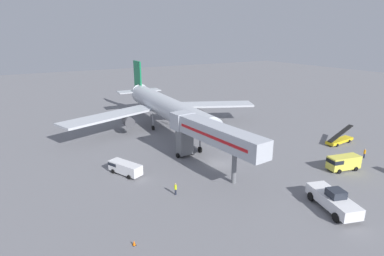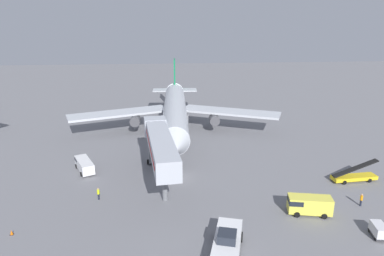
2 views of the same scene
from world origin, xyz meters
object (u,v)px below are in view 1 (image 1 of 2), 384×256
at_px(ground_crew_worker_midground, 176,189).
at_px(airplane_at_gate, 165,107).
at_px(pushback_tug, 333,200).
at_px(safety_cone_alpha, 134,243).
at_px(belt_loader_truck, 340,140).
at_px(jet_bridge, 209,134).
at_px(ground_crew_worker_foreground, 365,153).
at_px(service_van_outer_left, 124,167).
at_px(service_van_near_center, 343,162).

bearing_deg(ground_crew_worker_midground, airplane_at_gate, 67.27).
distance_m(pushback_tug, safety_cone_alpha, 23.73).
xyz_separation_m(pushback_tug, belt_loader_truck, (21.93, 14.68, -0.52)).
distance_m(jet_bridge, safety_cone_alpha, 21.06).
bearing_deg(ground_crew_worker_foreground, service_van_outer_left, 158.90).
xyz_separation_m(pushback_tug, ground_crew_worker_foreground, (18.88, 7.79, -0.38)).
height_order(pushback_tug, ground_crew_worker_foreground, pushback_tug).
bearing_deg(ground_crew_worker_midground, ground_crew_worker_foreground, -8.20).
xyz_separation_m(service_van_near_center, ground_crew_worker_midground, (-26.10, 5.99, -0.41)).
bearing_deg(service_van_outer_left, belt_loader_truck, -10.56).
bearing_deg(belt_loader_truck, service_van_outer_left, 169.44).
bearing_deg(ground_crew_worker_foreground, ground_crew_worker_midground, 171.80).
relative_size(jet_bridge, ground_crew_worker_foreground, 11.70).
distance_m(jet_bridge, pushback_tug, 19.16).
bearing_deg(ground_crew_worker_foreground, service_van_near_center, -171.38).
bearing_deg(ground_crew_worker_foreground, pushback_tug, -157.58).
bearing_deg(service_van_outer_left, pushback_tug, -50.20).
bearing_deg(service_van_near_center, jet_bridge, 148.93).
bearing_deg(pushback_tug, airplane_at_gate, 94.74).
bearing_deg(ground_crew_worker_midground, service_van_near_center, -12.92).
relative_size(belt_loader_truck, ground_crew_worker_midground, 4.09).
bearing_deg(belt_loader_truck, ground_crew_worker_foreground, -113.85).
bearing_deg(jet_bridge, ground_crew_worker_foreground, -20.75).
relative_size(belt_loader_truck, service_van_outer_left, 1.16).
relative_size(service_van_outer_left, safety_cone_alpha, 10.48).
bearing_deg(pushback_tug, belt_loader_truck, 33.79).
distance_m(jet_bridge, service_van_outer_left, 13.74).
distance_m(pushback_tug, belt_loader_truck, 26.39).
height_order(ground_crew_worker_foreground, ground_crew_worker_midground, ground_crew_worker_foreground).
relative_size(service_van_near_center, safety_cone_alpha, 9.69).
distance_m(service_van_outer_left, ground_crew_worker_foreground, 40.08).
bearing_deg(safety_cone_alpha, service_van_outer_left, 74.76).
relative_size(airplane_at_gate, service_van_near_center, 8.87).
relative_size(airplane_at_gate, ground_crew_worker_foreground, 28.17).
height_order(pushback_tug, service_van_near_center, pushback_tug).
bearing_deg(service_van_outer_left, service_van_near_center, -27.54).
bearing_deg(service_van_near_center, service_van_outer_left, 152.46).
distance_m(ground_crew_worker_foreground, safety_cone_alpha, 41.99).
relative_size(belt_loader_truck, safety_cone_alpha, 12.15).
bearing_deg(ground_crew_worker_foreground, belt_loader_truck, 66.15).
xyz_separation_m(pushback_tug, safety_cone_alpha, (-23.04, 5.57, -1.01)).
height_order(service_van_near_center, ground_crew_worker_foreground, service_van_near_center).
relative_size(service_van_outer_left, service_van_near_center, 1.08).
bearing_deg(service_van_near_center, ground_crew_worker_midground, 167.08).
bearing_deg(jet_bridge, airplane_at_gate, 81.81).
bearing_deg(airplane_at_gate, jet_bridge, -98.19).
bearing_deg(belt_loader_truck, ground_crew_worker_midground, -176.81).
bearing_deg(airplane_at_gate, ground_crew_worker_foreground, -55.38).
height_order(service_van_outer_left, service_van_near_center, service_van_near_center).
bearing_deg(safety_cone_alpha, ground_crew_worker_midground, 40.42).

